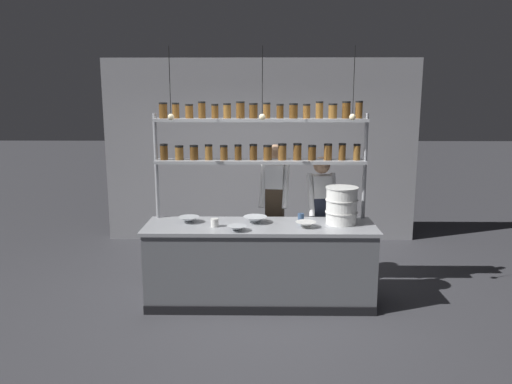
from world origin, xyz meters
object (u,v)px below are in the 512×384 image
Objects in this scene: spice_shelf_unit at (261,142)px; prep_bowl_near_right at (237,228)px; serving_cup_front at (301,217)px; prep_bowl_near_left at (255,220)px; chef_left at (275,203)px; prep_bowl_center_front at (306,225)px; serving_cup_by_board at (215,223)px; prep_bowl_center_back at (189,220)px; chef_center at (321,212)px; container_stack at (342,205)px.

spice_shelf_unit reaches higher than prep_bowl_near_right.
prep_bowl_near_right is 2.38× the size of serving_cup_front.
prep_bowl_near_left is at bearing -104.30° from spice_shelf_unit.
chef_left is 0.83m from prep_bowl_center_front.
prep_bowl_center_back is at bearing 149.56° from serving_cup_by_board.
chef_center is 6.66× the size of prep_bowl_center_back.
prep_bowl_near_right is (-0.75, -0.16, -0.00)m from prep_bowl_center_front.
serving_cup_by_board is at bearing -158.47° from prep_bowl_near_left.
prep_bowl_center_front is 2.50× the size of serving_cup_by_board.
prep_bowl_center_back is 0.67m from prep_bowl_near_right.
chef_center reaches higher than prep_bowl_near_right.
prep_bowl_center_back is 2.71× the size of serving_cup_front.
prep_bowl_center_back is (-1.74, 0.03, -0.18)m from container_stack.
spice_shelf_unit is 1.10m from prep_bowl_center_front.
chef_left reaches higher than serving_cup_by_board.
spice_shelf_unit is at bearing -170.43° from chef_center.
prep_bowl_center_front is at bearing -0.72° from serving_cup_by_board.
prep_bowl_center_front is at bearing 11.83° from prep_bowl_near_right.
container_stack is at bearing 15.65° from prep_bowl_near_right.
serving_cup_front is 1.01m from serving_cup_by_board.
chef_left is 4.17× the size of container_stack.
chef_left is 0.57m from serving_cup_front.
prep_bowl_near_left is 1.17× the size of prep_bowl_center_front.
container_stack is 1.82× the size of prep_bowl_center_front.
prep_bowl_center_back is at bearing -140.25° from chef_left.
prep_bowl_center_back is at bearing 179.51° from prep_bowl_near_left.
prep_bowl_near_left is (-0.98, 0.02, -0.18)m from container_stack.
prep_bowl_center_front is 0.77m from prep_bowl_near_right.
serving_cup_front is at bearing 3.44° from prep_bowl_center_back.
prep_bowl_center_front is at bearing -82.83° from serving_cup_front.
container_stack is at bearing 6.27° from serving_cup_by_board.
prep_bowl_center_front is 1.34m from prep_bowl_center_back.
spice_shelf_unit is 27.69× the size of serving_cup_front.
chef_left is at bearing 121.03° from serving_cup_front.
chef_left is at bearing 47.41° from serving_cup_by_board.
spice_shelf_unit is 1.19m from chef_center.
serving_cup_front is at bearing -133.29° from chef_center.
chef_left is 6.50× the size of prep_bowl_near_left.
serving_cup_by_board is (-1.25, -0.66, 0.04)m from chef_center.
spice_shelf_unit is 1.08m from prep_bowl_near_right.
chef_center is at bearing 108.92° from container_stack.
prep_bowl_near_left is at bearing 21.53° from serving_cup_by_board.
chef_left is at bearing 65.02° from prep_bowl_near_right.
prep_bowl_center_front is at bearing -40.50° from spice_shelf_unit.
prep_bowl_near_left reaches higher than prep_bowl_center_front.
container_stack is 1.75m from prep_bowl_center_back.
container_stack is 0.49m from serving_cup_front.
prep_bowl_near_left is at bearing 178.80° from container_stack.
chef_center is 18.08× the size of serving_cup_front.
serving_cup_by_board is (-1.01, 0.01, 0.02)m from prep_bowl_center_front.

